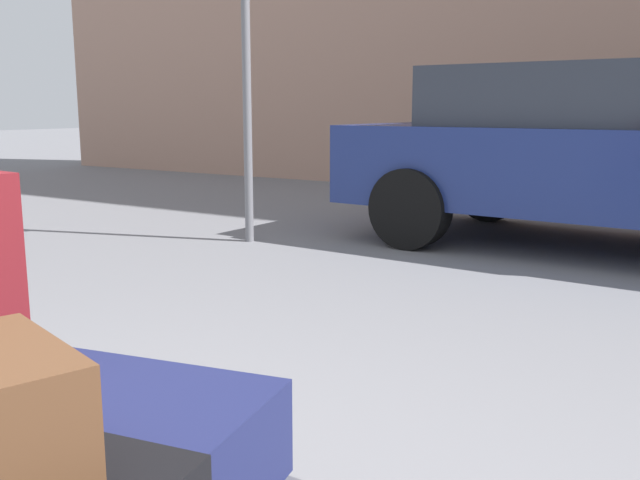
% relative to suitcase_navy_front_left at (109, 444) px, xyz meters
% --- Properties ---
extents(suitcase_navy_front_left, '(0.70, 0.54, 0.21)m').
position_rel_suitcase_navy_front_left_xyz_m(suitcase_navy_front_left, '(0.00, 0.00, 0.00)').
color(suitcase_navy_front_left, '#191E47').
rests_on(suitcase_navy_front_left, luggage_cart).
extents(parked_car, '(4.37, 2.06, 1.42)m').
position_rel_suitcase_navy_front_left_xyz_m(parked_car, '(0.08, 4.97, 0.32)').
color(parked_car, navy).
rests_on(parked_car, ground_plane).
extents(no_parking_sign, '(0.50, 0.07, 2.51)m').
position_rel_suitcase_navy_front_left_xyz_m(no_parking_sign, '(-2.57, 3.73, 1.10)').
color(no_parking_sign, slate).
rests_on(no_parking_sign, ground_plane).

